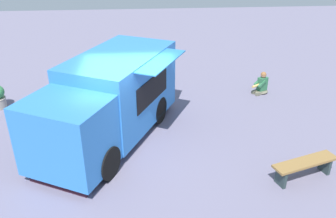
% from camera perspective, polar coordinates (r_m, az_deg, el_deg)
% --- Properties ---
extents(ground_plane, '(40.00, 40.00, 0.00)m').
position_cam_1_polar(ground_plane, '(10.11, -5.75, -5.99)').
color(ground_plane, slate).
extents(food_truck, '(5.58, 4.35, 2.35)m').
position_cam_1_polar(food_truck, '(10.08, -9.43, 1.10)').
color(food_truck, '#2F78D0').
rests_on(food_truck, ground_plane).
extents(person_customer, '(0.63, 0.80, 0.84)m').
position_cam_1_polar(person_customer, '(13.64, 14.92, 3.78)').
color(person_customer, '#6C6B57').
rests_on(person_customer, ground_plane).
extents(plaza_bench, '(0.91, 1.74, 0.51)m').
position_cam_1_polar(plaza_bench, '(9.25, 21.27, -8.51)').
color(plaza_bench, olive).
rests_on(plaza_bench, ground_plane).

